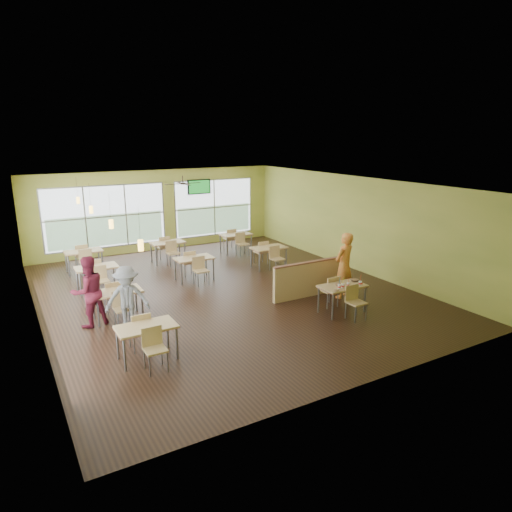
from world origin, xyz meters
The scene contains 20 objects.
room centered at (0.00, 0.00, 1.60)m, with size 12.00×12.04×3.20m.
window_bays centered at (-2.65, 3.08, 1.48)m, with size 9.24×10.24×2.38m.
main_table centered at (2.00, -3.00, 0.63)m, with size 1.22×1.52×0.87m.
half_wall_divider centered at (2.00, -1.55, 0.52)m, with size 2.40×0.14×1.04m.
dining_tables centered at (-1.05, 1.71, 0.63)m, with size 6.92×8.72×0.87m.
pendant_lights centered at (-3.20, 0.68, 2.45)m, with size 0.11×7.31×0.86m.
ceiling_fan centered at (0.00, 3.00, 2.95)m, with size 1.25×1.25×0.29m.
tv_backwall centered at (1.80, 5.90, 2.45)m, with size 1.00×0.07×0.60m.
man_plaid centered at (2.79, -2.12, 0.95)m, with size 0.69×0.46×1.90m, color #F5551B.
patron_maroon centered at (-3.89, -0.61, 0.88)m, with size 0.86×0.67×1.76m, color maroon.
patron_grey centered at (-3.16, -1.34, 0.80)m, with size 1.03×0.59×1.59m, color slate.
cup_blue centered at (1.74, -3.18, 0.81)m, with size 0.09×0.09×0.31m.
cup_yellow centered at (1.85, -3.18, 0.81)m, with size 0.09×0.09×0.32m.
cup_red_near centered at (2.04, -3.17, 0.81)m, with size 0.08×0.08×0.30m.
cup_red_far centered at (2.38, -3.24, 0.82)m, with size 0.09×0.09×0.33m.
food_basket centered at (2.51, -2.89, 0.78)m, with size 0.22×0.22×0.05m.
ketchup_cup centered at (2.51, -3.15, 0.76)m, with size 0.06×0.06×0.03m, color #B42B0B.
wrapper_left centered at (1.58, -3.26, 0.77)m, with size 0.14×0.13×0.03m, color #926A46.
wrapper_mid centered at (1.92, -2.95, 0.78)m, with size 0.21×0.19×0.05m, color #926A46.
wrapper_right centered at (2.20, -3.30, 0.77)m, with size 0.14×0.13×0.04m, color #926A46.
Camera 1 is at (-5.55, -11.63, 4.56)m, focal length 32.00 mm.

